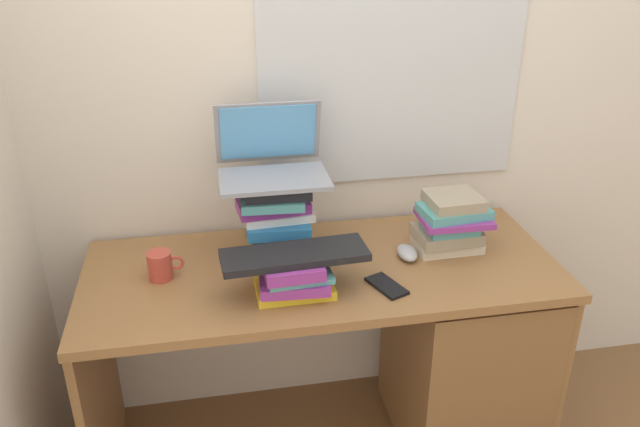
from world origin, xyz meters
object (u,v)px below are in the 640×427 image
at_px(book_stack_keyboard_riser, 294,276).
at_px(cell_phone, 387,286).
at_px(keyboard, 295,255).
at_px(desk, 432,345).
at_px(book_stack_tall, 276,219).
at_px(mug, 161,265).
at_px(computer_mouse, 407,253).
at_px(book_stack_side, 451,223).
at_px(laptop, 271,159).

distance_m(book_stack_keyboard_riser, cell_phone, 0.28).
bearing_deg(keyboard, desk, 8.92).
xyz_separation_m(desk, book_stack_tall, (-0.51, 0.12, 0.47)).
relative_size(book_stack_keyboard_riser, keyboard, 0.54).
bearing_deg(mug, computer_mouse, -1.20).
relative_size(book_stack_side, mug, 2.12).
bearing_deg(cell_phone, book_stack_side, 14.07).
xyz_separation_m(laptop, mug, (-0.36, -0.13, -0.27)).
height_order(keyboard, cell_phone, keyboard).
bearing_deg(book_stack_side, book_stack_tall, 173.82).
bearing_deg(keyboard, mug, 155.12).
relative_size(keyboard, mug, 3.81).
relative_size(book_stack_side, keyboard, 0.56).
height_order(desk, mug, mug).
bearing_deg(desk, cell_phone, -148.80).
bearing_deg(book_stack_keyboard_riser, book_stack_side, 17.21).
xyz_separation_m(laptop, cell_phone, (0.30, -0.30, -0.31)).
xyz_separation_m(book_stack_keyboard_riser, cell_phone, (0.27, -0.02, -0.05)).
relative_size(book_stack_side, computer_mouse, 2.25).
xyz_separation_m(book_stack_tall, mug, (-0.36, -0.08, -0.09)).
relative_size(book_stack_tall, book_stack_keyboard_riser, 1.16).
bearing_deg(computer_mouse, book_stack_side, 11.53).
distance_m(desk, computer_mouse, 0.37).
relative_size(desk, book_stack_keyboard_riser, 6.56).
distance_m(computer_mouse, cell_phone, 0.20).
bearing_deg(desk, book_stack_keyboard_riser, -167.78).
bearing_deg(book_stack_tall, desk, -13.38).
bearing_deg(book_stack_side, mug, -179.09).
distance_m(book_stack_side, laptop, 0.62).
bearing_deg(computer_mouse, laptop, 160.88).
bearing_deg(cell_phone, book_stack_keyboard_riser, 153.03).
distance_m(laptop, cell_phone, 0.53).
height_order(book_stack_keyboard_riser, cell_phone, book_stack_keyboard_riser).
height_order(desk, keyboard, keyboard).
distance_m(book_stack_tall, mug, 0.38).
distance_m(keyboard, computer_mouse, 0.42).
bearing_deg(book_stack_side, keyboard, -162.68).
bearing_deg(book_stack_side, laptop, 168.77).
bearing_deg(laptop, keyboard, -84.39).
bearing_deg(computer_mouse, mug, 178.80).
bearing_deg(book_stack_side, book_stack_keyboard_riser, -162.79).
xyz_separation_m(book_stack_keyboard_riser, book_stack_side, (0.54, 0.17, 0.04)).
height_order(desk, cell_phone, cell_phone).
bearing_deg(mug, cell_phone, -15.07).
xyz_separation_m(desk, book_stack_keyboard_riser, (-0.49, -0.11, 0.39)).
distance_m(keyboard, cell_phone, 0.30).
relative_size(book_stack_tall, computer_mouse, 2.52).
relative_size(computer_mouse, cell_phone, 0.76).
height_order(book_stack_tall, mug, book_stack_tall).
distance_m(book_stack_keyboard_riser, laptop, 0.38).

